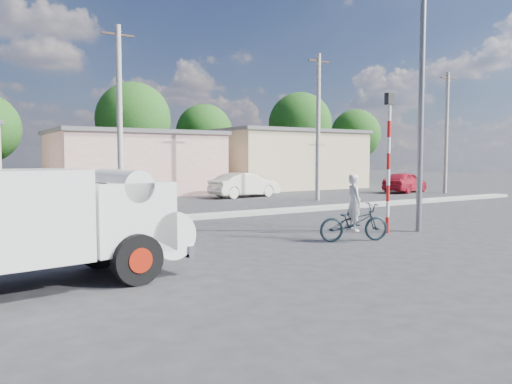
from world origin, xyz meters
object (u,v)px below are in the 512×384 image
bicycle (354,222)px  streetlight (418,75)px  car_red (405,182)px  truck (46,222)px  car_cream (245,185)px  traffic_pole (389,150)px  cyclist (354,213)px

bicycle → streetlight: bearing=-65.5°
car_red → streetlight: size_ratio=0.46×
truck → car_cream: size_ratio=1.24×
bicycle → traffic_pole: traffic_pole is taller
car_red → car_cream: bearing=61.7°
car_red → streetlight: streetlight is taller
car_cream → car_red: 11.47m
cyclist → car_cream: cyclist is taller
bicycle → cyclist: cyclist is taller
traffic_pole → car_cream: bearing=76.4°
streetlight → car_cream: bearing=80.1°
car_cream → traffic_pole: traffic_pole is taller
car_cream → truck: bearing=132.7°
traffic_pole → streetlight: size_ratio=0.48×
truck → streetlight: size_ratio=0.60×
truck → car_cream: truck is taller
car_cream → cyclist: bearing=153.8°
cyclist → car_red: cyclist is taller
truck → bicycle: (8.24, 0.66, -0.66)m
cyclist → car_cream: bearing=-1.0°
cyclist → car_red: (16.71, 12.70, -0.10)m
bicycle → car_red: car_red is taller
cyclist → car_red: 20.98m
cyclist → streetlight: size_ratio=0.18×
truck → car_red: truck is taller
bicycle → cyclist: (0.00, 0.00, 0.27)m
cyclist → car_cream: (5.50, 15.13, -0.08)m
car_red → traffic_pole: (-14.73, -12.11, 1.89)m
streetlight → cyclist: bearing=-174.5°
car_cream → traffic_pole: bearing=160.2°
car_red → streetlight: (-13.79, -12.41, 4.26)m
bicycle → cyclist: size_ratio=1.27×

